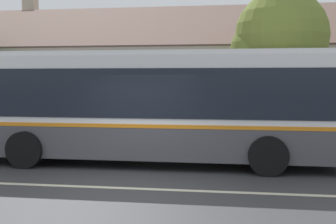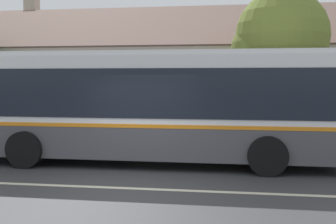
{
  "view_description": "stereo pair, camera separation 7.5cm",
  "coord_description": "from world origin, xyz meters",
  "px_view_note": "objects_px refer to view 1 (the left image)",
  "views": [
    {
      "loc": [
        2.22,
        -8.84,
        2.4
      ],
      "look_at": [
        0.34,
        4.1,
        1.36
      ],
      "focal_mm": 45.0,
      "sensor_mm": 36.0,
      "label": 1
    },
    {
      "loc": [
        2.29,
        -8.83,
        2.4
      ],
      "look_at": [
        0.34,
        4.1,
        1.36
      ],
      "focal_mm": 45.0,
      "sensor_mm": 36.0,
      "label": 2
    }
  ],
  "objects_px": {
    "bench_down_street": "(101,129)",
    "bench_by_building": "(5,127)",
    "transit_bus": "(144,104)",
    "street_tree_primary": "(277,39)"
  },
  "relations": [
    {
      "from": "bench_by_building",
      "to": "street_tree_primary",
      "type": "height_order",
      "value": "street_tree_primary"
    },
    {
      "from": "transit_bus",
      "to": "street_tree_primary",
      "type": "distance_m",
      "value": 6.22
    },
    {
      "from": "bench_down_street",
      "to": "street_tree_primary",
      "type": "distance_m",
      "value": 7.19
    },
    {
      "from": "bench_down_street",
      "to": "transit_bus",
      "type": "bearing_deg",
      "value": -52.59
    },
    {
      "from": "transit_bus",
      "to": "street_tree_primary",
      "type": "height_order",
      "value": "street_tree_primary"
    },
    {
      "from": "street_tree_primary",
      "to": "bench_down_street",
      "type": "bearing_deg",
      "value": -168.05
    },
    {
      "from": "bench_down_street",
      "to": "bench_by_building",
      "type": "bearing_deg",
      "value": 178.28
    },
    {
      "from": "bench_down_street",
      "to": "street_tree_primary",
      "type": "xyz_separation_m",
      "value": [
        6.27,
        1.33,
        3.26
      ]
    },
    {
      "from": "bench_by_building",
      "to": "street_tree_primary",
      "type": "relative_size",
      "value": 0.33
    },
    {
      "from": "bench_by_building",
      "to": "transit_bus",
      "type": "bearing_deg",
      "value": -26.35
    }
  ]
}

